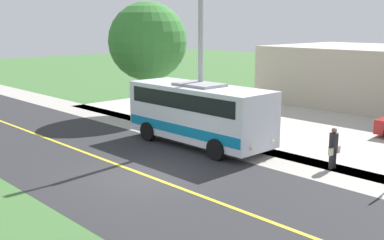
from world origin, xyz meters
The scene contains 9 objects.
ground_plane centered at (0.00, 0.00, 0.00)m, with size 120.00×120.00×0.00m, color #3D6633.
road_surface centered at (0.00, 0.00, 0.00)m, with size 8.00×100.00×0.01m, color #28282B.
sidewalk centered at (-5.20, 0.00, 0.00)m, with size 2.40×100.00×0.01m, color #9E9991.
parking_lot_surface centered at (-12.40, 3.00, 0.00)m, with size 14.00×36.00×0.01m, color #B2ADA3.
road_centre_line centered at (0.00, 0.00, 0.01)m, with size 0.16×100.00×0.00m, color gold.
shuttle_bus_front centered at (-4.52, -1.72, 1.57)m, with size 2.70×7.32×2.85m.
pedestrian_with_bags centered at (-5.75, 4.36, 0.86)m, with size 0.72×0.34×1.61m.
street_light_pole centered at (-4.88, -2.13, 4.54)m, with size 1.97×0.24×8.27m.
tree_curbside centered at (-7.40, -9.06, 4.40)m, with size 4.66×4.66×6.74m.
Camera 1 is at (10.13, 13.25, 5.51)m, focal length 44.06 mm.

